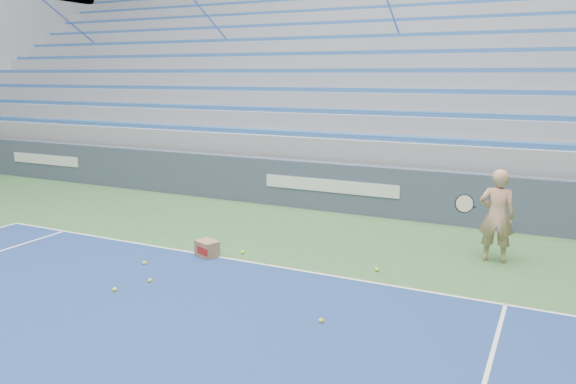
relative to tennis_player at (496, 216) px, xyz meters
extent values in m
cube|color=white|center=(-3.74, -1.88, -0.77)|extent=(10.97, 0.05, 0.00)
cube|color=#3C475B|center=(-3.74, 2.12, -0.23)|extent=(30.00, 0.30, 1.10)
cube|color=white|center=(-12.74, 1.96, -0.18)|extent=(2.60, 0.02, 0.28)
cube|color=white|center=(-3.74, 1.96, -0.18)|extent=(3.20, 0.02, 0.28)
cube|color=gray|center=(-3.74, 6.67, -0.23)|extent=(30.00, 8.50, 1.10)
cube|color=gray|center=(-3.74, 6.67, 0.57)|extent=(30.00, 8.50, 0.50)
cube|color=#2D5CA3|center=(-3.74, 2.79, 0.87)|extent=(29.60, 0.42, 0.11)
cube|color=gray|center=(-3.74, 7.09, 1.07)|extent=(30.00, 7.65, 0.50)
cube|color=#2D5CA3|center=(-3.74, 3.64, 1.37)|extent=(29.60, 0.42, 0.11)
cube|color=gray|center=(-3.74, 7.52, 1.57)|extent=(30.00, 6.80, 0.50)
cube|color=#2D5CA3|center=(-3.74, 4.49, 1.87)|extent=(29.60, 0.42, 0.11)
cube|color=gray|center=(-3.74, 7.94, 2.07)|extent=(30.00, 5.95, 0.50)
cube|color=#2D5CA3|center=(-3.74, 5.34, 2.37)|extent=(29.60, 0.42, 0.11)
cube|color=gray|center=(-3.74, 8.37, 2.57)|extent=(30.00, 5.10, 0.50)
cube|color=#2D5CA3|center=(-3.74, 6.19, 2.87)|extent=(29.60, 0.42, 0.11)
cube|color=gray|center=(-3.74, 8.79, 3.07)|extent=(30.00, 4.25, 0.50)
cube|color=#2D5CA3|center=(-3.74, 7.04, 3.37)|extent=(29.60, 0.42, 0.11)
cube|color=gray|center=(-3.74, 9.22, 3.57)|extent=(30.00, 3.40, 0.50)
cube|color=#2D5CA3|center=(-3.74, 7.89, 3.87)|extent=(29.60, 0.42, 0.11)
cube|color=gray|center=(-3.74, 9.64, 4.07)|extent=(30.00, 2.55, 0.50)
cube|color=#2D5CA3|center=(-3.74, 8.74, 4.37)|extent=(29.60, 0.42, 0.11)
cube|color=gray|center=(-3.74, 10.07, 4.57)|extent=(30.00, 1.70, 0.50)
cube|color=gray|center=(-18.89, 6.67, 2.27)|extent=(0.30, 8.80, 6.10)
cube|color=gray|center=(-3.74, 11.22, 2.87)|extent=(31.00, 0.40, 7.30)
cylinder|color=blue|center=(-15.74, 6.67, 3.82)|extent=(0.05, 8.53, 5.04)
cylinder|color=blue|center=(-9.74, 6.67, 3.82)|extent=(0.05, 8.53, 5.04)
cylinder|color=blue|center=(-3.74, 6.67, 3.82)|extent=(0.05, 8.53, 5.04)
imported|color=tan|center=(0.01, 0.01, 0.00)|extent=(0.60, 0.42, 1.56)
cylinder|color=black|center=(-0.34, -0.24, 0.17)|extent=(0.12, 0.27, 0.08)
cylinder|color=beige|center=(-0.44, -0.52, 0.27)|extent=(0.29, 0.16, 0.28)
torus|color=black|center=(-0.44, -0.52, 0.27)|extent=(0.31, 0.18, 0.30)
cube|color=olive|center=(-4.43, -1.92, -0.64)|extent=(0.45, 0.40, 0.28)
cube|color=#B21E19|center=(-4.43, -2.07, -0.64)|extent=(0.28, 0.12, 0.13)
sphere|color=#D0EF30|center=(-5.11, -2.73, -0.75)|extent=(0.07, 0.07, 0.07)
sphere|color=#D0EF30|center=(-1.59, -1.35, -0.75)|extent=(0.07, 0.07, 0.07)
sphere|color=#D0EF30|center=(-3.95, -1.53, -0.75)|extent=(0.07, 0.07, 0.07)
sphere|color=#D0EF30|center=(-4.51, -3.32, -0.75)|extent=(0.07, 0.07, 0.07)
sphere|color=#D0EF30|center=(-1.66, -3.48, -0.75)|extent=(0.07, 0.07, 0.07)
sphere|color=#D0EF30|center=(-4.72, -3.83, -0.75)|extent=(0.07, 0.07, 0.07)
camera|label=1|loc=(0.85, -9.55, 2.29)|focal=35.00mm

